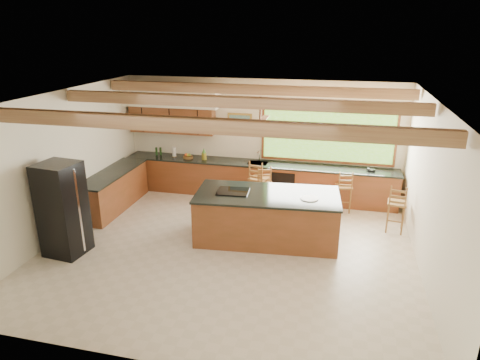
# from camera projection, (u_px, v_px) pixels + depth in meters

# --- Properties ---
(ground) EXTENTS (7.20, 7.20, 0.00)m
(ground) POSITION_uv_depth(u_px,v_px,m) (229.00, 248.00, 8.60)
(ground) COLOR beige
(ground) RESTS_ON ground
(room_shell) EXTENTS (7.27, 6.54, 3.02)m
(room_shell) POSITION_uv_depth(u_px,v_px,m) (228.00, 133.00, 8.49)
(room_shell) COLOR #EDE6CC
(room_shell) RESTS_ON ground
(counter_run) EXTENTS (7.12, 3.10, 1.23)m
(counter_run) POSITION_uv_depth(u_px,v_px,m) (223.00, 182.00, 10.94)
(counter_run) COLOR brown
(counter_run) RESTS_ON ground
(island) EXTENTS (3.01, 1.61, 1.03)m
(island) POSITION_uv_depth(u_px,v_px,m) (267.00, 216.00, 8.84)
(island) COLOR brown
(island) RESTS_ON ground
(refrigerator) EXTENTS (0.78, 0.77, 1.84)m
(refrigerator) POSITION_uv_depth(u_px,v_px,m) (63.00, 209.00, 8.16)
(refrigerator) COLOR black
(refrigerator) RESTS_ON ground
(bar_stool_a) EXTENTS (0.51, 0.51, 1.08)m
(bar_stool_a) POSITION_uv_depth(u_px,v_px,m) (262.00, 182.00, 10.41)
(bar_stool_a) COLOR brown
(bar_stool_a) RESTS_ON ground
(bar_stool_b) EXTENTS (0.53, 0.53, 1.19)m
(bar_stool_b) POSITION_uv_depth(u_px,v_px,m) (259.00, 180.00, 10.38)
(bar_stool_b) COLOR brown
(bar_stool_b) RESTS_ON ground
(bar_stool_c) EXTENTS (0.44, 0.44, 1.05)m
(bar_stool_c) POSITION_uv_depth(u_px,v_px,m) (344.00, 188.00, 10.11)
(bar_stool_c) COLOR brown
(bar_stool_c) RESTS_ON ground
(bar_stool_d) EXTENTS (0.44, 0.44, 1.09)m
(bar_stool_d) POSITION_uv_depth(u_px,v_px,m) (397.00, 205.00, 9.07)
(bar_stool_d) COLOR brown
(bar_stool_d) RESTS_ON ground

